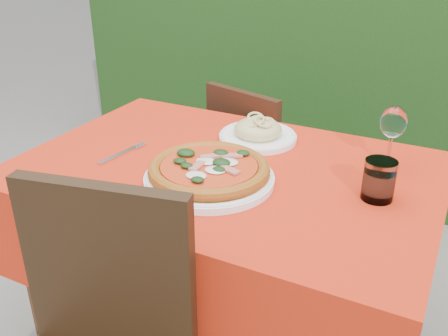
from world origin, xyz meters
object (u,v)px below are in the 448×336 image
at_px(chair_far, 255,164).
at_px(pizza_plate, 209,172).
at_px(pasta_plate, 258,133).
at_px(wine_glass, 393,125).
at_px(water_glass, 379,182).
at_px(fork, 118,155).

relative_size(chair_far, pizza_plate, 1.86).
distance_m(chair_far, pasta_plate, 0.49).
xyz_separation_m(pizza_plate, wine_glass, (0.43, 0.34, 0.10)).
bearing_deg(pizza_plate, water_glass, 15.26).
relative_size(water_glass, wine_glass, 0.59).
distance_m(pizza_plate, fork, 0.35).
relative_size(pizza_plate, pasta_plate, 1.66).
distance_m(pasta_plate, wine_glass, 0.45).
height_order(pasta_plate, fork, pasta_plate).
relative_size(water_glass, fork, 0.52).
relative_size(pasta_plate, wine_glass, 1.39).
bearing_deg(water_glass, fork, -173.03).
height_order(wine_glass, fork, wine_glass).
bearing_deg(chair_far, wine_glass, 165.14).
height_order(pizza_plate, wine_glass, wine_glass).
xyz_separation_m(chair_far, pasta_plate, (0.16, -0.35, 0.30)).
xyz_separation_m(pizza_plate, fork, (-0.35, 0.03, -0.03)).
height_order(chair_far, water_glass, water_glass).
bearing_deg(fork, pizza_plate, 3.73).
distance_m(chair_far, water_glass, 0.90).
height_order(chair_far, pasta_plate, pasta_plate).
distance_m(water_glass, wine_glass, 0.24).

